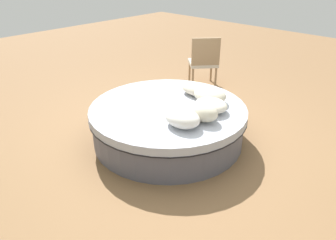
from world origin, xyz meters
name	(u,v)px	position (x,y,z in m)	size (l,w,h in m)	color
ground_plane	(168,139)	(0.00, 0.00, 0.00)	(16.00, 16.00, 0.00)	olive
round_bed	(168,123)	(0.00, 0.00, 0.26)	(2.10, 2.10, 0.50)	#595966
throw_pillow_0	(182,118)	(0.49, -0.27, 0.60)	(0.45, 0.35, 0.20)	white
throw_pillow_1	(203,112)	(0.57, 0.01, 0.61)	(0.41, 0.30, 0.22)	beige
throw_pillow_2	(211,105)	(0.49, 0.29, 0.58)	(0.44, 0.38, 0.16)	silver
throw_pillow_3	(210,95)	(0.30, 0.52, 0.60)	(0.47, 0.38, 0.20)	beige
throw_pillow_4	(197,89)	(0.01, 0.59, 0.59)	(0.47, 0.34, 0.16)	beige
patio_chair	(204,59)	(-0.89, 1.92, 0.56)	(0.72, 0.72, 0.98)	#997A56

